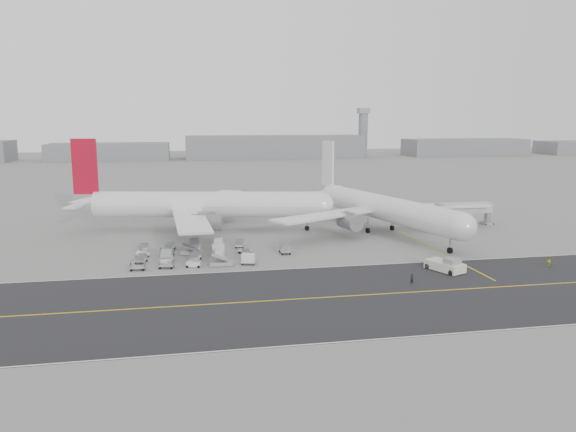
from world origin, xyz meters
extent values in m
plane|color=gray|center=(0.00, 0.00, 0.00)|extent=(700.00, 700.00, 0.00)
cube|color=#2A2A2C|center=(5.00, -18.00, 0.01)|extent=(220.00, 32.00, 0.02)
cube|color=gold|center=(5.00, -18.00, 0.03)|extent=(220.00, 0.30, 0.01)
cube|color=silver|center=(5.00, -2.20, 0.03)|extent=(220.00, 0.25, 0.01)
cube|color=silver|center=(5.00, -33.80, 0.03)|extent=(220.00, 0.25, 0.01)
cube|color=gold|center=(30.00, 5.00, 0.02)|extent=(0.30, 40.00, 0.01)
cylinder|color=gray|center=(100.00, 265.00, 14.00)|extent=(6.00, 6.00, 28.00)
cube|color=#9C9CA1|center=(100.00, 265.00, 29.50)|extent=(7.00, 7.00, 3.50)
cylinder|color=white|center=(-11.85, 33.23, 5.92)|extent=(50.54, 15.20, 5.77)
sphere|color=white|center=(12.88, 28.46, 5.92)|extent=(5.66, 5.66, 5.66)
cone|color=white|center=(-37.78, 38.23, 6.35)|extent=(10.63, 6.96, 5.20)
cube|color=#AA0B21|center=(-38.38, 38.34, 14.33)|extent=(5.52, 1.54, 12.28)
cube|color=white|center=(-39.64, 33.43, 6.49)|extent=(4.46, 9.57, 0.25)
cube|color=white|center=(-37.72, 43.38, 6.49)|extent=(4.46, 9.57, 0.25)
cube|color=white|center=(-15.93, 18.53, 5.20)|extent=(7.62, 27.93, 0.45)
cube|color=white|center=(-10.17, 48.38, 5.20)|extent=(17.21, 27.65, 0.45)
cylinder|color=gray|center=(-12.62, 22.74, 3.75)|extent=(6.71, 4.68, 3.58)
cylinder|color=gray|center=(-8.66, 43.25, 3.75)|extent=(6.71, 4.68, 3.58)
cylinder|color=black|center=(9.86, 29.04, 0.54)|extent=(1.16, 0.70, 1.09)
cylinder|color=black|center=(-14.31, 30.17, 0.54)|extent=(1.16, 0.70, 1.09)
cylinder|color=black|center=(-13.00, 36.98, 0.54)|extent=(1.16, 0.70, 1.09)
cylinder|color=gray|center=(9.86, 29.04, 2.06)|extent=(0.36, 0.36, 3.03)
cylinder|color=white|center=(25.96, 23.01, 5.54)|extent=(17.51, 46.92, 5.40)
sphere|color=white|center=(32.10, 0.25, 5.54)|extent=(5.30, 5.30, 5.30)
cone|color=white|center=(19.51, 46.88, 5.94)|extent=(7.09, 10.15, 4.86)
cube|color=white|center=(19.36, 47.43, 13.42)|extent=(1.83, 5.13, 11.50)
cube|color=white|center=(14.71, 46.47, 6.08)|extent=(9.00, 4.75, 0.25)
cube|color=white|center=(23.87, 48.95, 6.08)|extent=(9.00, 4.75, 0.25)
cube|color=white|center=(11.92, 20.41, 4.86)|extent=(25.40, 17.61, 0.45)
cube|color=white|center=(39.40, 27.83, 4.86)|extent=(25.98, 6.25, 0.45)
cylinder|color=gray|center=(16.82, 19.35, 3.51)|extent=(4.73, 6.42, 3.35)
cylinder|color=gray|center=(35.69, 24.45, 3.51)|extent=(4.73, 6.42, 3.35)
cylinder|color=black|center=(31.35, 3.03, 0.59)|extent=(0.79, 1.26, 1.17)
cylinder|color=black|center=(22.38, 23.83, 0.59)|extent=(0.79, 1.26, 1.17)
cylinder|color=black|center=(28.64, 25.52, 0.59)|extent=(0.79, 1.26, 1.17)
cylinder|color=gray|center=(31.35, 3.03, 2.00)|extent=(0.36, 0.36, 2.84)
cube|color=silver|center=(24.84, -8.18, 0.87)|extent=(5.34, 7.05, 1.44)
cube|color=#9C9CA1|center=(25.41, -9.50, 1.95)|extent=(2.88, 2.78, 0.92)
cylinder|color=gray|center=(23.30, -4.60, 0.51)|extent=(1.21, 2.51, 0.16)
cylinder|color=black|center=(24.59, -10.96, 0.46)|extent=(0.74, 1.01, 0.92)
cylinder|color=black|center=(27.04, -9.91, 0.46)|extent=(0.74, 1.01, 0.92)
cylinder|color=black|center=(22.64, -6.45, 0.46)|extent=(0.74, 1.01, 0.92)
cylinder|color=black|center=(25.09, -5.39, 0.46)|extent=(0.74, 1.01, 0.92)
cylinder|color=gray|center=(53.41, 28.28, 1.81)|extent=(1.45, 1.45, 3.62)
cube|color=#9C9CA1|center=(53.41, 28.28, 0.32)|extent=(2.56, 2.56, 0.63)
cube|color=silver|center=(47.10, 27.69, 4.17)|extent=(13.76, 3.79, 2.35)
cube|color=#9C9CA1|center=(40.61, 27.08, 4.17)|extent=(1.35, 2.99, 2.72)
cylinder|color=black|center=(54.31, 29.36, 0.27)|extent=(0.32, 0.57, 0.54)
imported|color=black|center=(16.50, -14.30, 0.82)|extent=(0.65, 0.47, 1.65)
imported|color=gold|center=(43.61, -8.59, 0.89)|extent=(1.02, 0.89, 1.78)
camera|label=1|loc=(-17.11, -91.42, 24.90)|focal=35.00mm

